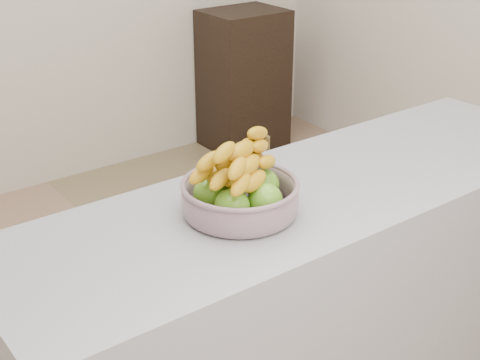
# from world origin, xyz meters

# --- Properties ---
(ground) EXTENTS (4.00, 4.00, 0.00)m
(ground) POSITION_xyz_m (0.00, 0.00, 0.00)
(ground) COLOR #93725A
(ground) RESTS_ON ground
(counter) EXTENTS (2.00, 0.60, 0.90)m
(counter) POSITION_xyz_m (0.00, -0.39, 0.45)
(counter) COLOR #A5A5AD
(counter) RESTS_ON ground
(cabinet) EXTENTS (0.52, 0.41, 0.92)m
(cabinet) POSITION_xyz_m (1.35, 1.78, 0.46)
(cabinet) COLOR black
(cabinet) RESTS_ON ground
(fruit_bowl) EXTENTS (0.32, 0.32, 0.21)m
(fruit_bowl) POSITION_xyz_m (-0.29, -0.39, 0.96)
(fruit_bowl) COLOR #99A4B7
(fruit_bowl) RESTS_ON counter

